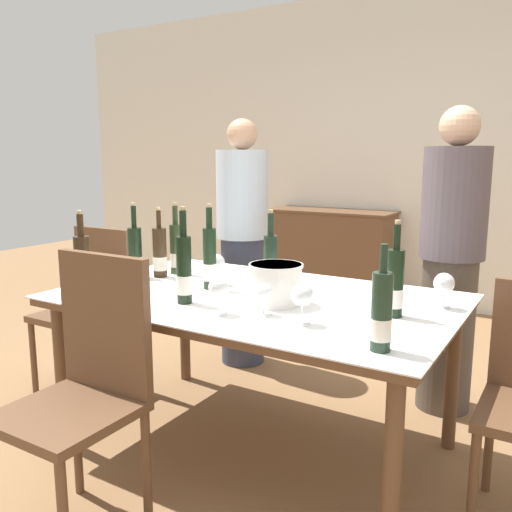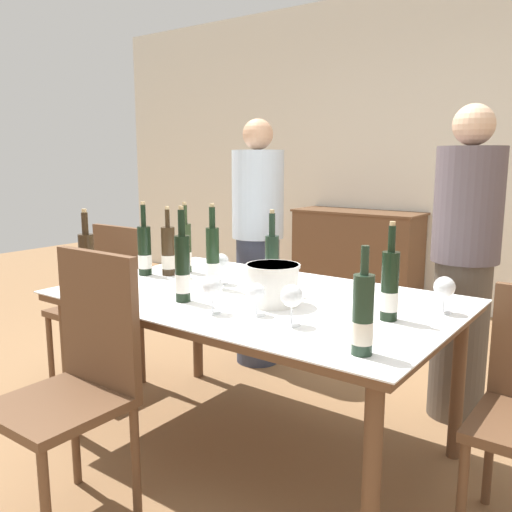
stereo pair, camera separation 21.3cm
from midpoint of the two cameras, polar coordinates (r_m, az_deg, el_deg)
The scene contains 23 objects.
ground_plane at distance 2.71m, azimuth -2.39°, elevation -19.33°, with size 12.00×12.00×0.00m, color olive.
back_wall at distance 5.05m, azimuth 16.42°, elevation 10.59°, with size 8.00×0.10×2.80m.
sideboard_cabinet at distance 5.12m, azimuth 6.60°, elevation 0.03°, with size 1.18×0.46×0.86m.
dining_table at distance 2.45m, azimuth -2.51°, elevation -5.61°, with size 1.75×1.10×0.73m.
ice_bucket at distance 2.27m, azimuth -0.58°, elevation -2.86°, with size 0.23×0.23×0.17m.
wine_bottle_0 at distance 2.31m, azimuth -10.22°, elevation -1.51°, with size 0.07×0.07×0.41m.
wine_bottle_1 at distance 2.55m, azimuth -7.25°, elevation -0.33°, with size 0.06×0.06×0.40m.
wine_bottle_2 at distance 2.13m, azimuth 11.67°, elevation -2.94°, with size 0.07×0.07×0.38m.
wine_bottle_3 at distance 2.85m, azimuth -12.23°, elevation 0.21°, with size 0.07×0.07×0.36m.
wine_bottle_4 at distance 2.50m, azimuth -20.14°, elevation -1.27°, with size 0.07×0.07×0.39m.
wine_bottle_5 at distance 2.91m, azimuth -10.50°, elevation 0.67°, with size 0.07×0.07×0.38m.
wine_bottle_6 at distance 2.47m, azimuth -0.94°, elevation -0.86°, with size 0.06×0.06×0.38m.
wine_bottle_7 at distance 1.74m, azimuth 9.66°, elevation -6.05°, with size 0.07×0.07×0.35m.
wine_bottle_8 at distance 2.87m, azimuth -14.70°, elevation 0.28°, with size 0.07×0.07×0.39m.
wine_glass_0 at distance 2.13m, azimuth -6.82°, elevation -3.46°, with size 0.08×0.08×0.15m.
wine_glass_1 at distance 2.11m, azimuth -2.11°, elevation -4.01°, with size 0.07×0.07×0.13m.
wine_glass_2 at distance 1.99m, azimuth 1.81°, elevation -4.26°, with size 0.08×0.08×0.15m.
wine_glass_3 at distance 2.30m, azimuth 16.71°, elevation -2.87°, with size 0.08×0.08×0.15m.
wine_glass_4 at distance 2.63m, azimuth -6.50°, elevation -0.79°, with size 0.08×0.08×0.15m.
chair_left_end at distance 3.31m, azimuth -18.79°, elevation -4.24°, with size 0.42×0.42×0.94m.
chair_near_front at distance 2.09m, azimuth -20.32°, elevation -11.93°, with size 0.42×0.42×1.00m.
person_host at distance 3.49m, azimuth -3.19°, elevation 1.21°, with size 0.33×0.33×1.58m.
person_guest_left at distance 2.95m, azimuth 17.92°, elevation -0.73°, with size 0.33×0.33×1.59m.
Camera 1 is at (1.22, -2.02, 1.34)m, focal length 38.00 mm.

